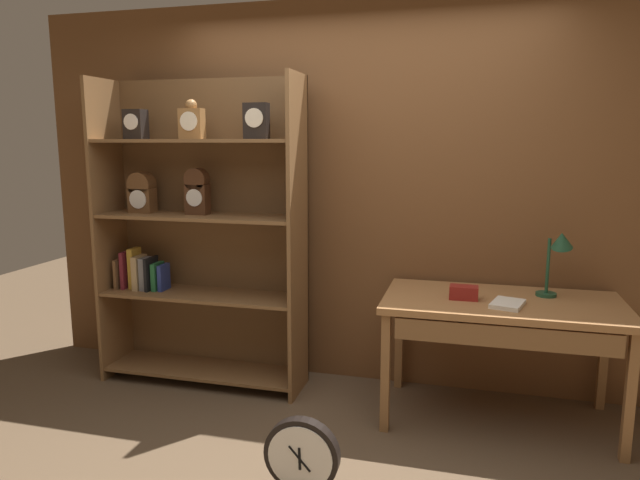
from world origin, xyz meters
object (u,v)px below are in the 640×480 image
at_px(workbench, 502,314).
at_px(desk_lamp, 558,251).
at_px(round_clock_large, 302,458).
at_px(toolbox_small, 464,293).
at_px(bookshelf, 197,233).
at_px(open_repair_manual, 508,304).

relative_size(workbench, desk_lamp, 3.30).
distance_m(desk_lamp, round_clock_large, 1.89).
distance_m(toolbox_small, round_clock_large, 1.36).
distance_m(workbench, round_clock_large, 1.46).
bearing_deg(toolbox_small, round_clock_large, -124.52).
height_order(bookshelf, workbench, bookshelf).
bearing_deg(bookshelf, open_repair_manual, -6.70).
height_order(toolbox_small, open_repair_manual, toolbox_small).
bearing_deg(desk_lamp, open_repair_manual, -138.84).
relative_size(desk_lamp, toolbox_small, 2.54).
bearing_deg(toolbox_small, open_repair_manual, -19.29).
distance_m(desk_lamp, toolbox_small, 0.60).
height_order(workbench, round_clock_large, workbench).
distance_m(bookshelf, desk_lamp, 2.32).
bearing_deg(desk_lamp, round_clock_large, -136.15).
height_order(desk_lamp, open_repair_manual, desk_lamp).
xyz_separation_m(bookshelf, desk_lamp, (2.32, 0.01, -0.01)).
bearing_deg(toolbox_small, workbench, 4.75).
distance_m(bookshelf, toolbox_small, 1.82).
relative_size(workbench, toolbox_small, 8.37).
bearing_deg(desk_lamp, toolbox_small, -162.96).
relative_size(bookshelf, workbench, 1.52).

